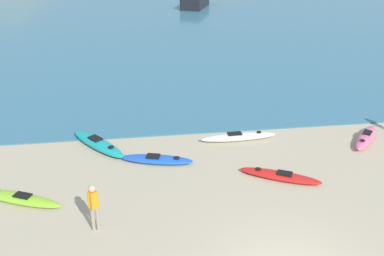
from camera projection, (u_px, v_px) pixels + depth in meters
name	position (u px, v px, depth m)	size (l,w,h in m)	color
bay_water	(165.00, 0.00, 52.00)	(160.00, 70.00, 0.06)	teal
kayak_on_sand_0	(98.00, 144.00, 19.39)	(2.70, 3.15, 0.40)	teal
kayak_on_sand_1	(280.00, 176.00, 17.12)	(3.07, 2.00, 0.30)	red
kayak_on_sand_2	(238.00, 137.00, 20.02)	(3.46, 0.70, 0.36)	white
kayak_on_sand_3	(366.00, 137.00, 19.92)	(2.23, 2.48, 0.40)	#E5668C
kayak_on_sand_4	(157.00, 159.00, 18.26)	(3.05, 1.45, 0.29)	blue
kayak_on_sand_5	(19.00, 198.00, 15.75)	(3.27, 1.93, 0.32)	#8CCC2D
person_near_foreground	(94.00, 205.00, 14.00)	(0.34, 0.29, 1.68)	gray
moored_boat_1	(195.00, 2.00, 47.46)	(3.60, 4.74, 1.15)	black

